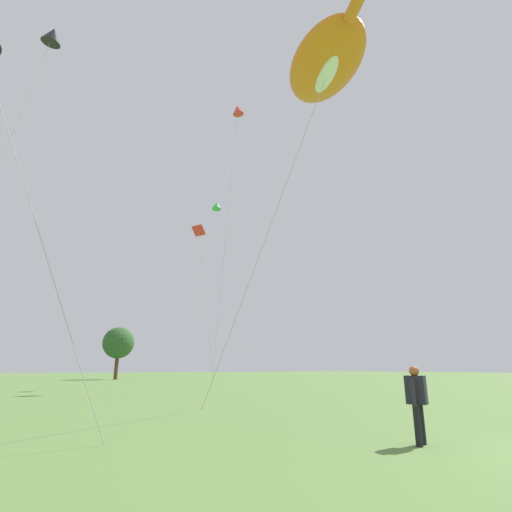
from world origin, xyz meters
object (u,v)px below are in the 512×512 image
big_show_kite (328,59)px  small_kite_box_yellow (238,111)px  small_kite_bird_shape (199,237)px  small_kite_tiny_distant (217,206)px  tree_oak_right (118,343)px  person_grey_haired_man (417,399)px  small_kite_delta_white (52,37)px

big_show_kite → small_kite_box_yellow: (4.90, 14.58, 8.03)m
small_kite_box_yellow → small_kite_bird_shape: (-1.38, 3.21, -10.25)m
small_kite_tiny_distant → tree_oak_right: small_kite_tiny_distant is taller
small_kite_box_yellow → tree_oak_right: size_ratio=3.09×
small_kite_bird_shape → big_show_kite: bearing=-129.3°
tree_oak_right → person_grey_haired_man: bearing=-100.6°
person_grey_haired_man → tree_oak_right: tree_oak_right is taller
small_kite_box_yellow → small_kite_delta_white: 15.90m
small_kite_box_yellow → small_kite_delta_white: small_kite_box_yellow is taller
big_show_kite → small_kite_box_yellow: 17.34m
small_kite_bird_shape → small_kite_delta_white: bearing=-173.9°
person_grey_haired_man → small_kite_tiny_distant: small_kite_tiny_distant is taller
person_grey_haired_man → small_kite_box_yellow: size_ratio=0.07×
big_show_kite → tree_oak_right: 51.14m
big_show_kite → person_grey_haired_man: 13.74m
small_kite_box_yellow → tree_oak_right: bearing=26.0°
small_kite_delta_white → small_kite_tiny_distant: size_ratio=1.00×
big_show_kite → small_kite_delta_white: (-9.22, 9.11, 3.16)m
big_show_kite → small_kite_tiny_distant: size_ratio=0.82×
small_kite_delta_white → tree_oak_right: bearing=-139.4°
person_grey_haired_man → small_kite_box_yellow: bearing=-41.2°
person_grey_haired_man → small_kite_bird_shape: (5.96, 21.94, 10.64)m
big_show_kite → tree_oak_right: (7.67, 49.79, -8.78)m
big_show_kite → tree_oak_right: big_show_kite is taller
big_show_kite → small_kite_box_yellow: size_ratio=0.65×
person_grey_haired_man → tree_oak_right: 55.04m
small_kite_delta_white → tree_oak_right: small_kite_delta_white is taller
big_show_kite → small_kite_bird_shape: big_show_kite is taller
tree_oak_right → small_kite_tiny_distant: bearing=-89.5°
tree_oak_right → small_kite_delta_white: bearing=-112.6°
big_show_kite → small_kite_box_yellow: bearing=7.0°
big_show_kite → small_kite_tiny_distant: small_kite_tiny_distant is taller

